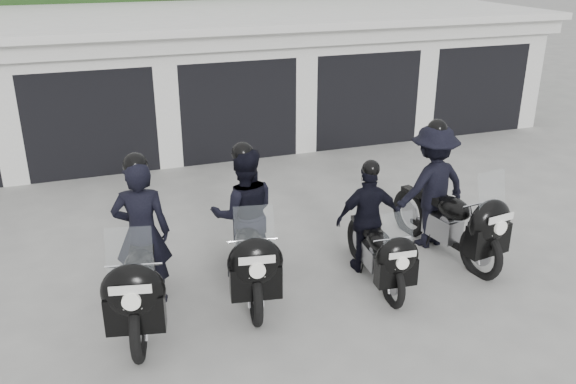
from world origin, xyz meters
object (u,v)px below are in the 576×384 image
object	(u,v)px
police_bike_a	(141,256)
police_bike_b	(246,227)
police_bike_c	(372,228)
police_bike_d	(440,195)

from	to	relation	value
police_bike_a	police_bike_b	xyz separation A→B (m)	(1.47, 0.33, 0.02)
police_bike_a	police_bike_c	distance (m)	3.22
police_bike_c	police_bike_d	size ratio (longest dim) A/B	0.83
police_bike_b	police_bike_d	distance (m)	3.10
police_bike_c	police_bike_d	xyz separation A→B (m)	(1.35, 0.41, 0.16)
police_bike_a	police_bike_d	size ratio (longest dim) A/B	1.01
police_bike_b	police_bike_c	xyz separation A→B (m)	(1.75, -0.38, -0.14)
police_bike_a	police_bike_b	distance (m)	1.50
police_bike_b	police_bike_d	world-z (taller)	police_bike_d
police_bike_b	police_bike_a	bearing A→B (deg)	-157.58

